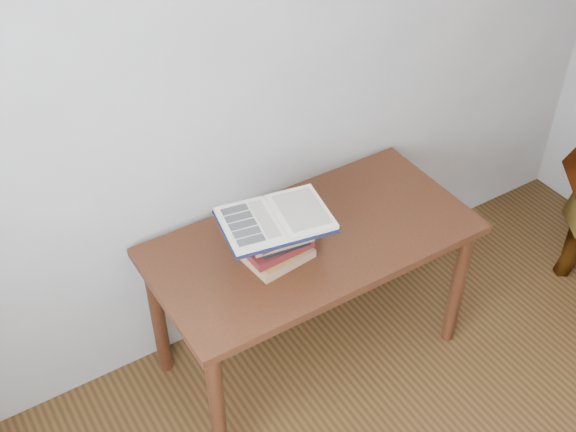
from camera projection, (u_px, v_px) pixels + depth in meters
desk at (312, 255)px, 2.92m from camera, size 1.31×0.65×0.70m
book_stack at (277, 241)px, 2.70m from camera, size 0.27×0.21×0.18m
open_book at (276, 219)px, 2.63m from camera, size 0.44×0.34×0.03m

